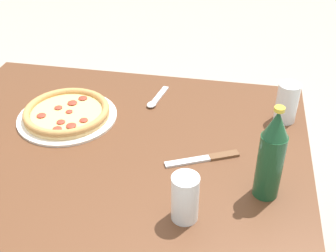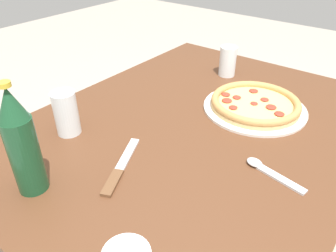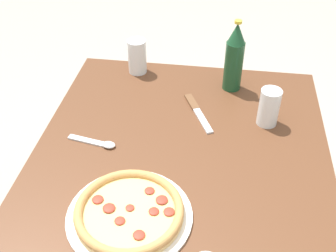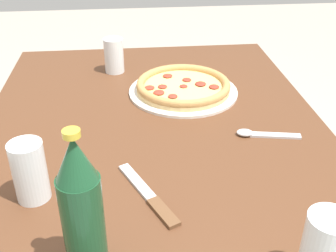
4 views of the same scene
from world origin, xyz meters
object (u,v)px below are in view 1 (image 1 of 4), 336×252
object	(u,v)px
glass_lemonade	(185,199)
knife	(206,158)
glass_water	(287,104)
spoon	(155,100)
beer_bottle	(271,155)
pizza_salami	(67,113)

from	to	relation	value
glass_lemonade	knife	xyz separation A→B (m)	(-0.03, -0.23, -0.06)
glass_water	spoon	distance (m)	0.44
knife	beer_bottle	bearing A→B (deg)	146.72
glass_lemonade	spoon	bearing A→B (deg)	-70.47
glass_lemonade	spoon	distance (m)	0.54
spoon	glass_lemonade	bearing A→B (deg)	109.53
pizza_salami	knife	bearing A→B (deg)	164.48
pizza_salami	spoon	world-z (taller)	pizza_salami
spoon	pizza_salami	bearing A→B (deg)	30.43
pizza_salami	glass_lemonade	bearing A→B (deg)	141.02
glass_water	knife	bearing A→B (deg)	47.73
pizza_salami	beer_bottle	xyz separation A→B (m)	(-0.63, 0.24, 0.11)
pizza_salami	knife	size ratio (longest dim) A/B	1.55
beer_bottle	spoon	distance (m)	0.55
beer_bottle	spoon	bearing A→B (deg)	-46.43
glass_water	glass_lemonade	size ratio (longest dim) A/B	1.04
pizza_salami	spoon	distance (m)	0.30
spoon	knife	bearing A→B (deg)	126.21
glass_water	beer_bottle	world-z (taller)	beer_bottle
knife	spoon	xyz separation A→B (m)	(0.21, -0.28, 0.00)
beer_bottle	knife	distance (m)	0.23
pizza_salami	knife	xyz separation A→B (m)	(-0.47, 0.13, -0.02)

